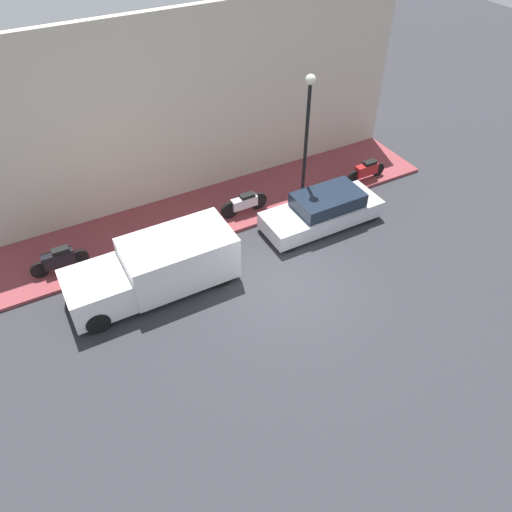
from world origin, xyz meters
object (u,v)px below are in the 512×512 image
object	(u,v)px
parked_car	(323,210)
motorcycle_red	(366,170)
delivery_van	(155,268)
motorcycle_black	(59,259)
scooter_silver	(244,203)
streetlamp	(307,125)

from	to	relation	value
parked_car	motorcycle_red	distance (m)	3.35
delivery_van	motorcycle_black	size ratio (longest dim) A/B	2.82
delivery_van	motorcycle_red	size ratio (longest dim) A/B	2.89
scooter_silver	motorcycle_black	size ratio (longest dim) A/B	1.01
parked_car	motorcycle_black	xyz separation A→B (m)	(1.84, 8.71, -0.02)
parked_car	scooter_silver	distance (m)	2.82
parked_car	scooter_silver	bearing A→B (deg)	51.27
parked_car	delivery_van	world-z (taller)	delivery_van
parked_car	streetlamp	bearing A→B (deg)	4.15
delivery_van	scooter_silver	xyz separation A→B (m)	(2.03, -4.08, -0.30)
motorcycle_black	motorcycle_red	bearing A→B (deg)	-91.98
motorcycle_red	motorcycle_black	world-z (taller)	motorcycle_black
parked_car	delivery_van	size ratio (longest dim) A/B	0.85
delivery_van	scooter_silver	distance (m)	4.56
parked_car	scooter_silver	size ratio (longest dim) A/B	2.37
delivery_van	motorcycle_red	world-z (taller)	delivery_van
parked_car	scooter_silver	world-z (taller)	parked_car
parked_car	streetlamp	distance (m)	2.98
parked_car	streetlamp	xyz separation A→B (m)	(1.23, 0.09, 2.71)
delivery_van	motorcycle_black	distance (m)	3.24
parked_car	delivery_van	xyz separation A→B (m)	(-0.27, 6.27, 0.26)
scooter_silver	streetlamp	distance (m)	3.51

